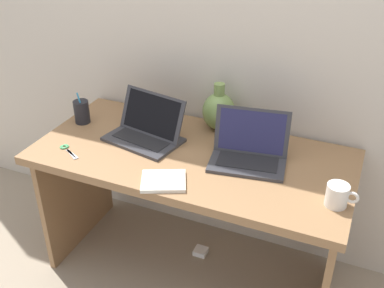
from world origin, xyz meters
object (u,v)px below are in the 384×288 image
Objects in this scene: laptop_right at (250,148)px; power_brick at (201,251)px; green_vase at (219,111)px; pen_cup at (82,112)px; laptop_left at (147,128)px; notebook_stack at (163,181)px; coffee_mug at (338,195)px; scissors at (67,149)px.

laptop_right is 0.81m from power_brick.
laptop_right is at bearing -44.19° from green_vase.
pen_cup is at bearing -174.54° from power_brick.
green_vase is (0.28, 0.23, 0.04)m from laptop_left.
laptop_right is at bearing 0.74° from laptop_left.
pen_cup is at bearing 152.66° from notebook_stack.
laptop_left is at bearing -140.56° from green_vase.
notebook_stack is at bearing -93.03° from power_brick.
notebook_stack is 0.70m from pen_cup.
pen_cup is (-0.89, 0.01, 0.00)m from laptop_right.
laptop_right reaches higher than notebook_stack.
notebook_stack is at bearing -52.36° from laptop_left.
power_brick is (0.02, 0.38, -0.72)m from notebook_stack.
pen_cup is at bearing -162.07° from green_vase.
notebook_stack is 1.47× the size of coffee_mug.
green_vase reaches higher than scissors.
notebook_stack is at bearing -130.97° from laptop_right.
pen_cup is at bearing 177.81° from laptop_left.
laptop_right reaches higher than scissors.
laptop_right is 0.42m from notebook_stack.
laptop_right is 2.91× the size of coffee_mug.
coffee_mug is 1.77× the size of power_brick.
scissors is at bearing -70.52° from pen_cup.
coffee_mug reaches higher than scissors.
green_vase reaches higher than laptop_left.
scissors is (-0.29, -0.25, -0.05)m from laptop_left.
power_brick is (0.26, 0.08, -0.77)m from laptop_left.
laptop_left is 0.39m from scissors.
laptop_left is 3.12× the size of coffee_mug.
pen_cup is at bearing 171.63° from coffee_mug.
laptop_right is 2.62× the size of scissors.
pen_cup is at bearing 179.48° from laptop_right.
green_vase is 1.93× the size of coffee_mug.
scissors is (0.09, -0.26, -0.06)m from pen_cup.
laptop_right is 1.51× the size of green_vase.
coffee_mug is 1.03m from power_brick.
pen_cup is at bearing 109.48° from scissors.
coffee_mug is at bearing -10.92° from laptop_left.
scissors is at bearing -176.65° from coffee_mug.
green_vase is 1.32× the size of notebook_stack.
green_vase is 0.82m from power_brick.
laptop_left is at bearing 127.64° from notebook_stack.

